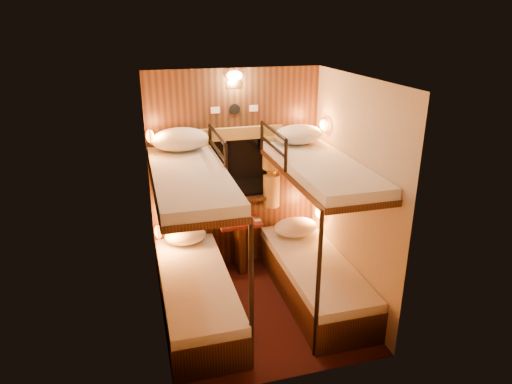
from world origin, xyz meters
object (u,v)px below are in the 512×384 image
object	(u,v)px
bunk_right	(315,251)
table	(240,238)
bottle_left	(230,213)
bottle_right	(241,212)
bunk_left	(195,267)

from	to	relation	value
bunk_right	table	bearing A→B (deg)	129.67
bottle_left	bottle_right	world-z (taller)	bottle_left
table	bottle_left	xyz separation A→B (m)	(-0.11, 0.02, 0.34)
table	bottle_right	xyz separation A→B (m)	(0.02, 0.05, 0.33)
table	bottle_left	bearing A→B (deg)	167.39
bunk_right	bunk_left	bearing A→B (deg)	180.00
bunk_right	bottle_left	size ratio (longest dim) A/B	7.57
bunk_right	bottle_left	world-z (taller)	bunk_right
bunk_right	bottle_right	size ratio (longest dim) A/B	8.76
bunk_left	bottle_right	distance (m)	1.08
table	bottle_left	distance (m)	0.36
bunk_left	table	world-z (taller)	bunk_left
bunk_left	bunk_right	bearing A→B (deg)	0.00
bunk_left	bunk_right	distance (m)	1.30
bunk_left	bottle_right	bearing A→B (deg)	50.95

